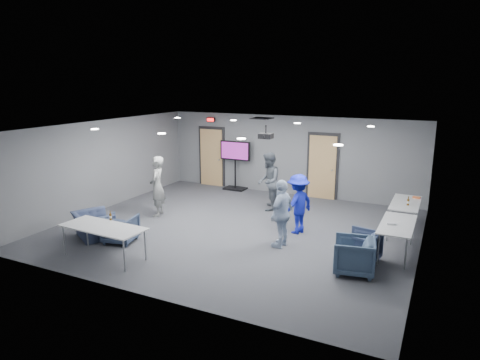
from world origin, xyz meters
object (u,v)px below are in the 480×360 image
at_px(person_a, 157,186).
at_px(chair_right_c, 354,256).
at_px(table_right_b, 397,226).
at_px(bottle_front, 110,217).
at_px(table_right_a, 406,204).
at_px(bottle_right, 408,202).
at_px(person_b, 268,181).
at_px(table_front_left, 103,228).
at_px(projector, 266,136).
at_px(person_d, 298,204).
at_px(chair_right_b, 361,246).
at_px(person_c, 282,213).
at_px(chair_front_a, 120,229).
at_px(chair_front_b, 93,225).
at_px(tv_stand, 235,162).

relative_size(person_a, chair_right_c, 2.15).
distance_m(table_right_b, bottle_front, 6.50).
height_order(table_right_a, bottle_right, bottle_right).
bearing_deg(chair_right_c, person_b, -146.38).
bearing_deg(table_right_b, person_a, 90.06).
bearing_deg(chair_right_c, table_right_a, 157.86).
height_order(table_front_left, projector, projector).
xyz_separation_m(person_a, bottle_front, (0.63, -2.61, -0.06)).
bearing_deg(projector, chair_right_c, -39.79).
relative_size(person_d, table_right_b, 0.90).
bearing_deg(chair_right_b, person_b, -117.36).
height_order(person_d, chair_right_c, person_d).
bearing_deg(chair_right_c, bottle_right, 155.50).
bearing_deg(bottle_right, table_front_left, -141.55).
bearing_deg(bottle_front, projector, 55.60).
height_order(chair_right_b, bottle_front, bottle_front).
bearing_deg(bottle_front, person_b, 65.90).
bearing_deg(person_c, projector, -138.07).
bearing_deg(chair_front_a, bottle_right, -161.87).
distance_m(chair_front_b, table_right_b, 7.29).
xyz_separation_m(person_c, table_front_left, (-3.30, -2.35, -0.13)).
xyz_separation_m(chair_right_b, projector, (-2.92, 1.58, 2.07)).
distance_m(chair_right_c, table_front_left, 5.40).
relative_size(table_right_a, projector, 4.61).
xyz_separation_m(chair_front_a, chair_front_b, (-0.81, -0.07, -0.02)).
bearing_deg(person_d, projector, -90.61).
xyz_separation_m(person_d, chair_front_b, (-4.48, -2.57, -0.45)).
xyz_separation_m(table_front_left, projector, (2.23, 3.89, 1.72)).
distance_m(person_c, table_right_b, 2.59).
xyz_separation_m(person_d, table_right_a, (2.46, 1.53, -0.09)).
distance_m(person_d, chair_right_b, 2.16).
height_order(chair_right_c, projector, projector).
bearing_deg(person_d, table_right_a, 144.51).
relative_size(person_a, chair_front_b, 1.77).
xyz_separation_m(person_b, table_right_a, (3.91, -0.04, -0.20)).
height_order(chair_right_b, bottle_right, bottle_right).
bearing_deg(chair_front_a, person_d, -158.79).
bearing_deg(table_right_a, person_b, 89.47).
bearing_deg(chair_right_b, bottle_right, 174.84).
bearing_deg(chair_front_a, table_front_left, 97.28).
xyz_separation_m(person_c, person_d, (0.04, 1.06, -0.04)).
xyz_separation_m(person_a, table_right_a, (6.58, 1.91, -0.19)).
bearing_deg(chair_right_c, chair_front_b, -93.41).
relative_size(chair_right_b, tv_stand, 0.42).
xyz_separation_m(person_c, projector, (-1.07, 1.54, 1.59)).
xyz_separation_m(person_a, person_d, (4.12, 0.38, -0.10)).
xyz_separation_m(chair_front_b, table_right_a, (6.94, 4.09, 0.36)).
bearing_deg(bottle_right, person_d, -153.68).
bearing_deg(chair_front_a, bottle_front, 97.20).
distance_m(chair_right_b, table_right_b, 1.04).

